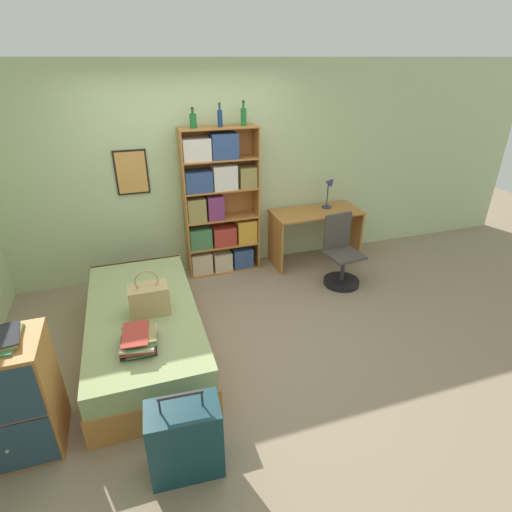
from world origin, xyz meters
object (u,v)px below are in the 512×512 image
(bottle_green, at_px, (193,120))
(bottle_clear, at_px, (244,116))
(suitcase, at_px, (185,439))
(dresser, at_px, (6,399))
(desk_chair, at_px, (341,262))
(book_stack_on_bed, at_px, (139,340))
(desk, at_px, (315,227))
(bottle_brown, at_px, (220,118))
(handbag, at_px, (149,299))
(bookcase, at_px, (219,208))
(bed, at_px, (145,328))
(desk_lamp, at_px, (330,187))

(bottle_green, xyz_separation_m, bottle_clear, (0.59, -0.01, 0.02))
(suitcase, relative_size, dresser, 0.76)
(bottle_green, height_order, bottle_clear, bottle_clear)
(dresser, xyz_separation_m, desk_chair, (3.41, 1.42, -0.17))
(desk_chair, bearing_deg, suitcase, -138.78)
(book_stack_on_bed, relative_size, desk, 0.33)
(bottle_brown, bearing_deg, desk, -4.28)
(handbag, xyz_separation_m, desk_chair, (2.37, 0.68, -0.34))
(handbag, bearing_deg, bottle_brown, 53.62)
(book_stack_on_bed, relative_size, bookcase, 0.21)
(book_stack_on_bed, height_order, desk, desk)
(suitcase, height_order, dresser, dresser)
(bed, bearing_deg, bottle_green, 58.50)
(dresser, bearing_deg, book_stack_on_bed, 16.03)
(dresser, xyz_separation_m, desk, (3.36, 2.08, 0.06))
(handbag, height_order, bottle_clear, bottle_clear)
(suitcase, xyz_separation_m, desk, (2.22, 2.65, 0.23))
(handbag, bearing_deg, dresser, -144.75)
(bottle_brown, bearing_deg, suitcase, -109.29)
(dresser, relative_size, desk_chair, 1.04)
(bookcase, height_order, bottle_green, bottle_green)
(dresser, height_order, desk, dresser)
(bottle_brown, relative_size, desk, 0.22)
(bed, xyz_separation_m, bookcase, (1.08, 1.36, 0.65))
(book_stack_on_bed, relative_size, bottle_green, 1.80)
(book_stack_on_bed, bearing_deg, bottle_clear, 52.63)
(suitcase, bearing_deg, bottle_green, 76.67)
(desk_chair, bearing_deg, handbag, -164.00)
(handbag, bearing_deg, desk_chair, 16.00)
(handbag, relative_size, bottle_brown, 1.67)
(desk, height_order, desk_chair, desk_chair)
(handbag, height_order, bottle_brown, bottle_brown)
(handbag, distance_m, suitcase, 1.36)
(bottle_green, bearing_deg, suitcase, -103.33)
(dresser, distance_m, bottle_green, 3.22)
(handbag, xyz_separation_m, dresser, (-1.05, -0.74, -0.17))
(handbag, distance_m, desk_chair, 2.48)
(desk, bearing_deg, bottle_clear, 173.70)
(suitcase, distance_m, desk_lamp, 3.75)
(bottle_clear, distance_m, desk_lamp, 1.53)
(bottle_clear, bearing_deg, desk_lamp, -0.82)
(book_stack_on_bed, height_order, bottle_green, bottle_green)
(bed, height_order, suitcase, suitcase)
(handbag, height_order, desk_chair, handbag)
(book_stack_on_bed, xyz_separation_m, desk_lamp, (2.67, 1.91, 0.48))
(handbag, relative_size, desk_chair, 0.50)
(book_stack_on_bed, relative_size, bottle_clear, 1.45)
(desk_chair, bearing_deg, dresser, -157.42)
(bookcase, height_order, desk, bookcase)
(book_stack_on_bed, height_order, bookcase, bookcase)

